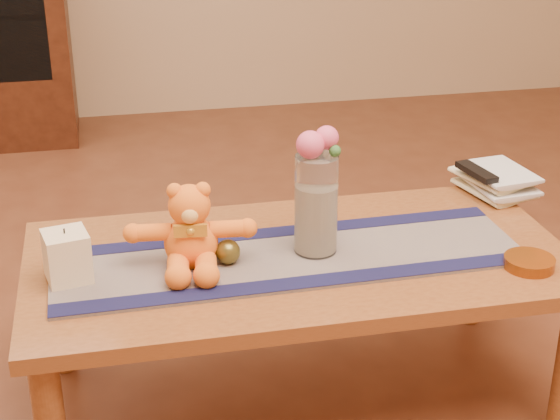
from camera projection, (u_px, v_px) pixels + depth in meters
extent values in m
plane|color=#582B19|center=(297.00, 397.00, 2.39)|extent=(5.50, 5.50, 0.00)
cube|color=brown|center=(299.00, 261.00, 2.22)|extent=(1.40, 0.70, 0.04)
cylinder|color=brown|center=(58.00, 307.00, 2.44)|extent=(0.07, 0.07, 0.41)
cylinder|color=brown|center=(474.00, 263.00, 2.69)|extent=(0.07, 0.07, 0.41)
cube|color=#19163F|center=(290.00, 257.00, 2.18)|extent=(1.21, 0.37, 0.01)
cube|color=#121236|center=(304.00, 282.00, 2.05)|extent=(1.20, 0.08, 0.00)
cube|color=#121236|center=(277.00, 232.00, 2.31)|extent=(1.20, 0.08, 0.00)
cube|color=beige|center=(67.00, 256.00, 2.05)|extent=(0.12, 0.12, 0.12)
cylinder|color=black|center=(64.00, 231.00, 2.02)|extent=(0.00, 0.00, 0.01)
cylinder|color=silver|center=(316.00, 205.00, 2.16)|extent=(0.11, 0.11, 0.26)
cylinder|color=beige|center=(316.00, 219.00, 2.17)|extent=(0.09, 0.09, 0.18)
sphere|color=#DE4E74|center=(310.00, 145.00, 2.08)|extent=(0.07, 0.07, 0.07)
sphere|color=#DE4E74|center=(327.00, 138.00, 2.10)|extent=(0.06, 0.06, 0.06)
sphere|color=#445893|center=(318.00, 141.00, 2.13)|extent=(0.04, 0.04, 0.04)
sphere|color=#445893|center=(303.00, 147.00, 2.11)|extent=(0.04, 0.04, 0.04)
sphere|color=#33662D|center=(335.00, 151.00, 2.09)|extent=(0.03, 0.03, 0.03)
sphere|color=brown|center=(228.00, 252.00, 2.13)|extent=(0.08, 0.08, 0.06)
imported|color=#F6EEBE|center=(472.00, 194.00, 2.55)|extent=(0.21, 0.26, 0.02)
imported|color=#F6EEBE|center=(475.00, 188.00, 2.54)|extent=(0.18, 0.24, 0.02)
imported|color=#F6EEBE|center=(471.00, 182.00, 2.53)|extent=(0.22, 0.26, 0.02)
imported|color=#F6EEBE|center=(476.00, 176.00, 2.53)|extent=(0.19, 0.24, 0.02)
cube|color=black|center=(477.00, 172.00, 2.51)|extent=(0.07, 0.17, 0.02)
cylinder|color=#BF5914|center=(529.00, 263.00, 2.13)|extent=(0.14, 0.14, 0.03)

